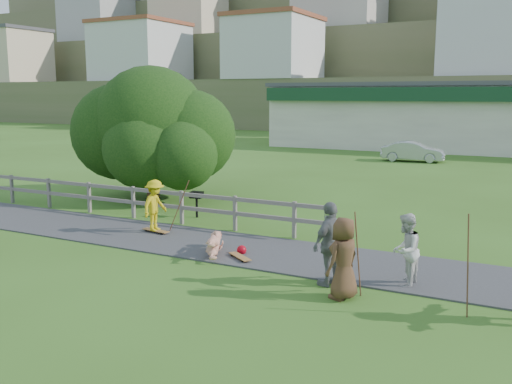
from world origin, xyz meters
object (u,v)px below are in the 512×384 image
skater_rider (155,209)px  car_silver (413,151)px  spectator_a (406,250)px  spectator_c (344,258)px  spectator_b (331,244)px  bbq (197,205)px  tree (152,146)px  skater_fallen (215,243)px

skater_rider → car_silver: (2.71, 22.81, -0.14)m
spectator_a → spectator_c: bearing=-32.5°
spectator_b → spectator_c: bearing=56.2°
spectator_c → bbq: size_ratio=1.91×
car_silver → spectator_a: bearing=-173.3°
spectator_c → bbq: spectator_c is taller
spectator_b → spectator_a: bearing=132.9°
car_silver → bbq: car_silver is taller
spectator_a → spectator_b: bearing=-62.9°
spectator_a → tree: (-11.67, 6.20, 1.31)m
spectator_a → car_silver: 24.68m
spectator_c → spectator_a: bearing=164.0°
spectator_b → bbq: bearing=-106.7°
car_silver → skater_rider: bearing=167.9°
spectator_c → tree: size_ratio=0.23×
skater_fallen → spectator_a: spectator_a is taller
spectator_a → spectator_b: size_ratio=0.87×
car_silver → tree: bearing=154.6°
tree → skater_fallen: bearing=-42.1°
skater_fallen → car_silver: car_silver is taller
skater_fallen → car_silver: size_ratio=0.46×
spectator_b → bbq: (-6.53, 4.56, -0.49)m
skater_rider → car_silver: 22.97m
skater_rider → bbq: bearing=3.1°
spectator_a → bbq: size_ratio=1.82×
skater_rider → spectator_b: size_ratio=0.83×
spectator_b → tree: tree is taller
spectator_c → tree: bearing=-106.3°
tree → spectator_c: bearing=-35.2°
skater_fallen → spectator_b: size_ratio=0.93×
skater_fallen → bbq: bbq is taller
skater_fallen → spectator_a: (4.99, -0.17, 0.50)m
car_silver → bbq: bearing=166.5°
tree → bbq: 4.64m
skater_rider → skater_fallen: (2.85, -1.17, -0.46)m
skater_fallen → tree: bearing=112.0°
spectator_c → tree: 13.18m
spectator_b → car_silver: bearing=-153.5°
skater_fallen → bbq: size_ratio=1.96×
skater_rider → car_silver: bearing=-7.8°
skater_rider → spectator_c: (6.88, -2.70, 0.08)m
car_silver → bbq: (-2.89, -20.26, -0.19)m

